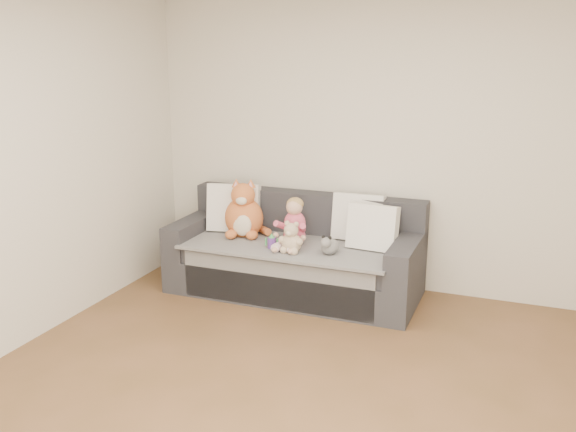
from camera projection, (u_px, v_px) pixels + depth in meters
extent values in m
plane|color=brown|center=(290.00, 431.00, 3.71)|extent=(5.00, 5.00, 0.00)
plane|color=beige|center=(393.00, 146.00, 5.62)|extent=(4.50, 0.00, 4.50)
cube|color=#29292E|center=(294.00, 276.00, 5.75)|extent=(2.20, 0.90, 0.30)
cube|color=#29292E|center=(293.00, 254.00, 5.67)|extent=(1.90, 0.80, 0.15)
cube|color=#29292E|center=(308.00, 213.00, 5.94)|extent=(2.20, 0.20, 0.40)
cube|color=#29292E|center=(195.00, 233.00, 6.03)|extent=(0.20, 0.90, 0.30)
cube|color=#29292E|center=(407.00, 258.00, 5.32)|extent=(0.20, 0.90, 0.30)
cube|color=gray|center=(292.00, 245.00, 5.63)|extent=(1.85, 0.88, 0.02)
cube|color=gray|center=(275.00, 285.00, 5.34)|extent=(1.70, 0.02, 0.41)
cube|color=white|center=(234.00, 208.00, 5.97)|extent=(0.52, 0.32, 0.46)
cube|color=white|center=(358.00, 217.00, 5.70)|extent=(0.46, 0.21, 0.43)
cube|color=white|center=(373.00, 227.00, 5.43)|extent=(0.44, 0.23, 0.40)
ellipsoid|color=#C24476|center=(294.00, 235.00, 5.60)|extent=(0.20, 0.16, 0.16)
ellipsoid|color=#C24476|center=(295.00, 223.00, 5.58)|extent=(0.19, 0.16, 0.21)
ellipsoid|color=#DBAA8C|center=(294.00, 207.00, 5.53)|extent=(0.14, 0.14, 0.14)
ellipsoid|color=tan|center=(295.00, 204.00, 5.54)|extent=(0.15, 0.15, 0.12)
cylinder|color=#C24476|center=(282.00, 226.00, 5.56)|extent=(0.11, 0.20, 0.13)
cylinder|color=#C24476|center=(303.00, 228.00, 5.49)|extent=(0.12, 0.20, 0.13)
ellipsoid|color=#DBAA8C|center=(276.00, 235.00, 5.51)|extent=(0.05, 0.05, 0.05)
ellipsoid|color=#DBAA8C|center=(303.00, 238.00, 5.43)|extent=(0.05, 0.05, 0.05)
cylinder|color=#E5B2C6|center=(282.00, 245.00, 5.47)|extent=(0.10, 0.26, 0.08)
cylinder|color=#E5B2C6|center=(294.00, 246.00, 5.44)|extent=(0.12, 0.26, 0.08)
ellipsoid|color=#DBAA8C|center=(275.00, 250.00, 5.37)|extent=(0.06, 0.08, 0.04)
ellipsoid|color=#DBAA8C|center=(291.00, 251.00, 5.32)|extent=(0.06, 0.08, 0.04)
ellipsoid|color=#B96329|center=(244.00, 218.00, 5.84)|extent=(0.36, 0.31, 0.38)
ellipsoid|color=beige|center=(242.00, 224.00, 5.73)|extent=(0.19, 0.08, 0.21)
ellipsoid|color=#B96329|center=(243.00, 195.00, 5.76)|extent=(0.22, 0.22, 0.22)
ellipsoid|color=beige|center=(241.00, 201.00, 5.68)|extent=(0.10, 0.07, 0.08)
cone|color=#B96329|center=(236.00, 183.00, 5.78)|extent=(0.10, 0.10, 0.08)
cone|color=pink|center=(236.00, 184.00, 5.76)|extent=(0.07, 0.07, 0.05)
cone|color=#B96329|center=(251.00, 183.00, 5.76)|extent=(0.10, 0.10, 0.08)
cone|color=pink|center=(251.00, 184.00, 5.75)|extent=(0.07, 0.07, 0.05)
ellipsoid|color=#B96329|center=(231.00, 234.00, 5.75)|extent=(0.10, 0.13, 0.08)
ellipsoid|color=#B96329|center=(252.00, 235.00, 5.73)|extent=(0.10, 0.13, 0.08)
cylinder|color=#B96329|center=(263.00, 230.00, 5.90)|extent=(0.22, 0.22, 0.09)
ellipsoid|color=tan|center=(292.00, 243.00, 5.38)|extent=(0.17, 0.15, 0.17)
ellipsoid|color=tan|center=(291.00, 230.00, 5.34)|extent=(0.12, 0.12, 0.12)
ellipsoid|color=tan|center=(287.00, 223.00, 5.35)|extent=(0.05, 0.05, 0.05)
ellipsoid|color=tan|center=(296.00, 224.00, 5.32)|extent=(0.05, 0.05, 0.05)
ellipsoid|color=beige|center=(289.00, 233.00, 5.30)|extent=(0.05, 0.05, 0.05)
ellipsoid|color=tan|center=(282.00, 240.00, 5.38)|extent=(0.06, 0.06, 0.06)
ellipsoid|color=tan|center=(299.00, 242.00, 5.32)|extent=(0.06, 0.06, 0.06)
ellipsoid|color=tan|center=(284.00, 250.00, 5.36)|extent=(0.07, 0.07, 0.07)
ellipsoid|color=tan|center=(294.00, 251.00, 5.32)|extent=(0.07, 0.07, 0.07)
ellipsoid|color=white|center=(330.00, 246.00, 5.34)|extent=(0.15, 0.18, 0.13)
ellipsoid|color=white|center=(326.00, 243.00, 5.25)|extent=(0.09, 0.09, 0.09)
ellipsoid|color=black|center=(323.00, 237.00, 5.26)|extent=(0.03, 0.03, 0.03)
ellipsoid|color=black|center=(330.00, 238.00, 5.24)|extent=(0.03, 0.03, 0.03)
cylinder|color=#613694|center=(272.00, 243.00, 5.48)|extent=(0.09, 0.09, 0.09)
cone|color=green|center=(272.00, 236.00, 5.46)|extent=(0.08, 0.08, 0.04)
cylinder|color=green|center=(266.00, 242.00, 5.49)|extent=(0.02, 0.02, 0.07)
cylinder|color=green|center=(277.00, 242.00, 5.47)|extent=(0.02, 0.02, 0.07)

